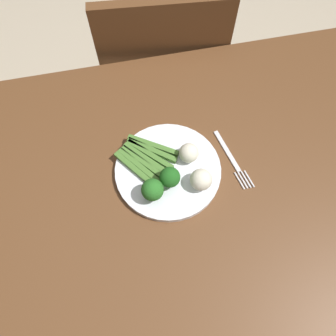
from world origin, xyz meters
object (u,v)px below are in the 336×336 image
cauliflower_right (189,153)px  asparagus_bundle (146,158)px  broccoli_back_right (152,189)px  dining_table (155,212)px  plate (168,170)px  cauliflower_front (201,180)px  broccoli_front_left (170,177)px  fork (232,160)px  chair (162,72)px

cauliflower_right → asparagus_bundle: bearing=-9.0°
broccoli_back_right → dining_table: bearing=112.5°
plate → cauliflower_front: (-0.06, 0.05, 0.03)m
plate → broccoli_front_left: bearing=84.5°
plate → cauliflower_front: size_ratio=4.98×
asparagus_bundle → fork: (-0.20, 0.04, -0.02)m
cauliflower_right → chair: bearing=-93.3°
chair → asparagus_bundle: size_ratio=5.82×
asparagus_bundle → dining_table: bearing=-42.0°
cauliflower_right → broccoli_back_right: bearing=37.1°
plate → dining_table: bearing=51.5°
dining_table → cauliflower_front: cauliflower_front is taller
broccoli_back_right → broccoli_front_left: 0.05m
broccoli_back_right → cauliflower_front: (-0.11, -0.00, -0.01)m
dining_table → broccoli_back_right: 0.15m
broccoli_front_left → fork: bearing=-167.9°
plate → fork: size_ratio=1.48×
chair → broccoli_front_left: bearing=86.6°
asparagus_bundle → cauliflower_front: (-0.11, 0.09, 0.02)m
broccoli_back_right → cauliflower_right: broccoli_back_right is taller
asparagus_bundle → broccoli_front_left: 0.09m
broccoli_front_left → cauliflower_right: size_ratio=1.24×
broccoli_front_left → cauliflower_right: 0.08m
asparagus_bundle → cauliflower_right: (-0.10, 0.02, 0.02)m
dining_table → chair: (-0.13, -0.55, -0.12)m
broccoli_back_right → fork: (-0.20, -0.05, -0.05)m
plate → cauliflower_right: bearing=-160.0°
dining_table → cauliflower_front: size_ratio=27.49×
cauliflower_right → broccoli_front_left: bearing=44.5°
chair → broccoli_back_right: 0.62m
broccoli_front_left → asparagus_bundle: bearing=-59.1°
plate → fork: bearing=179.4°
fork → cauliflower_right: bearing=-113.7°
broccoli_back_right → cauliflower_front: bearing=-177.9°
plate → asparagus_bundle: size_ratio=1.63×
fork → plate: bearing=-102.9°
chair → plate: 0.55m
asparagus_bundle → cauliflower_front: cauliflower_front is taller
dining_table → cauliflower_front: 0.18m
cauliflower_front → fork: cauliflower_front is taller
plate → broccoli_back_right: 0.08m
broccoli_front_left → dining_table: bearing=27.2°
plate → broccoli_back_right: broccoli_back_right is taller
chair → cauliflower_front: (0.02, 0.54, 0.26)m
asparagus_bundle → broccoli_back_right: bearing=-42.5°
plate → cauliflower_front: 0.09m
broccoli_front_left → cauliflower_right: broccoli_front_left is taller
dining_table → cauliflower_right: (-0.10, -0.08, 0.14)m
plate → chair: bearing=-99.2°
dining_table → plate: 0.13m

